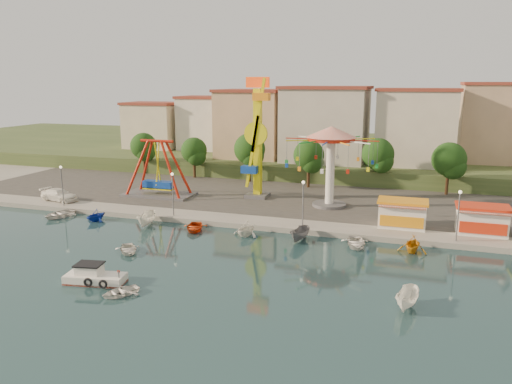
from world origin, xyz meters
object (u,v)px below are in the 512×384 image
at_px(cabin_motorboat, 94,277).
at_px(rowboat_a, 128,249).
at_px(van, 59,195).
at_px(pirate_ship_ride, 158,169).
at_px(skiff, 407,299).
at_px(wave_swinger, 331,148).
at_px(kamikaze_tower, 258,141).

bearing_deg(cabin_motorboat, rowboat_a, 90.99).
xyz_separation_m(cabin_motorboat, van, (-20.99, 21.56, 0.93)).
xyz_separation_m(pirate_ship_ride, skiff, (34.72, -25.57, -3.67)).
height_order(skiff, van, van).
relative_size(pirate_ship_ride, van, 1.81).
bearing_deg(van, rowboat_a, -116.52).
relative_size(rowboat_a, van, 0.61).
bearing_deg(pirate_ship_ride, wave_swinger, 3.03).
xyz_separation_m(rowboat_a, van, (-19.57, 14.11, 1.05)).
bearing_deg(skiff, kamikaze_tower, 137.38).
xyz_separation_m(kamikaze_tower, skiff, (20.91, -28.65, -7.88)).
xyz_separation_m(pirate_ship_ride, rowboat_a, (8.24, -21.20, -4.05)).
relative_size(cabin_motorboat, rowboat_a, 1.56).
bearing_deg(cabin_motorboat, van, 124.46).
distance_m(wave_swinger, van, 37.12).
relative_size(kamikaze_tower, cabin_motorboat, 3.15).
height_order(cabin_motorboat, van, van).
bearing_deg(cabin_motorboat, skiff, -2.77).
distance_m(kamikaze_tower, van, 28.06).
bearing_deg(rowboat_a, skiff, -45.68).
height_order(cabin_motorboat, rowboat_a, cabin_motorboat).
xyz_separation_m(cabin_motorboat, skiff, (25.06, 3.08, 0.25)).
height_order(pirate_ship_ride, rowboat_a, pirate_ship_ride).
xyz_separation_m(skiff, van, (-46.05, 18.48, 0.68)).
xyz_separation_m(rowboat_a, skiff, (26.48, -4.37, 0.37)).
distance_m(pirate_ship_ride, kamikaze_tower, 14.76).
height_order(wave_swinger, skiff, wave_swinger).
distance_m(kamikaze_tower, wave_swinger, 10.54).
relative_size(pirate_ship_ride, cabin_motorboat, 1.91).
relative_size(wave_swinger, cabin_motorboat, 2.21).
bearing_deg(rowboat_a, kamikaze_tower, 40.77).
xyz_separation_m(cabin_motorboat, rowboat_a, (-1.41, 7.44, -0.12)).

